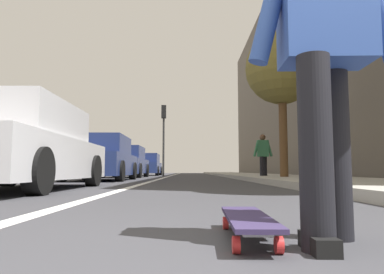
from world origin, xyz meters
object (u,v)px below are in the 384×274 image
at_px(skater_person, 324,39).
at_px(traffic_light, 164,127).
at_px(skateboard, 247,220).
at_px(parked_car_far, 126,163).
at_px(parked_car_end, 146,165).
at_px(parked_car_mid, 101,159).
at_px(pedestrian_distant, 263,153).
at_px(street_tree_mid, 282,69).
at_px(parked_car_near, 20,148).

bearing_deg(skater_person, traffic_light, 6.21).
height_order(skateboard, skater_person, skater_person).
relative_size(skater_person, parked_car_far, 0.37).
relative_size(skater_person, parked_car_end, 0.37).
height_order(parked_car_mid, traffic_light, traffic_light).
distance_m(parked_car_mid, parked_car_end, 12.50).
bearing_deg(pedestrian_distant, parked_car_far, 56.20).
relative_size(parked_car_mid, street_tree_mid, 0.87).
height_order(parked_car_end, pedestrian_distant, pedestrian_distant).
relative_size(parked_car_near, street_tree_mid, 0.93).
distance_m(parked_car_near, parked_car_mid, 5.85).
xyz_separation_m(skateboard, parked_car_near, (4.41, 3.20, 0.62)).
bearing_deg(skateboard, parked_car_end, 8.02).
height_order(parked_car_end, traffic_light, traffic_light).
xyz_separation_m(skateboard, parked_car_mid, (10.26, 3.23, 0.61)).
distance_m(parked_car_near, parked_car_far, 11.38).
bearing_deg(parked_car_far, pedestrian_distant, -123.80).
xyz_separation_m(skater_person, parked_car_near, (4.56, 3.54, -0.22)).
relative_size(traffic_light, street_tree_mid, 0.89).
relative_size(parked_car_far, traffic_light, 1.02).
relative_size(parked_car_mid, parked_car_far, 0.96).
distance_m(parked_car_far, street_tree_mid, 9.17).
height_order(skater_person, parked_car_near, skater_person).
bearing_deg(pedestrian_distant, parked_car_mid, 105.27).
xyz_separation_m(skater_person, pedestrian_distant, (11.98, -2.19, 0.04)).
distance_m(skateboard, parked_car_end, 22.99).
bearing_deg(parked_car_end, skateboard, -171.98).
bearing_deg(traffic_light, skateboard, -174.73).
height_order(skateboard, pedestrian_distant, pedestrian_distant).
distance_m(street_tree_mid, pedestrian_distant, 3.48).
relative_size(parked_car_near, traffic_light, 1.05).
bearing_deg(parked_car_far, skater_person, -166.88).
bearing_deg(skateboard, parked_car_mid, 17.48).
xyz_separation_m(parked_car_far, pedestrian_distant, (-3.95, -5.90, 0.26)).
height_order(parked_car_near, street_tree_mid, street_tree_mid).
height_order(skater_person, traffic_light, traffic_light).
distance_m(skateboard, traffic_light, 20.18).
xyz_separation_m(skater_person, traffic_light, (20.03, 2.18, 2.04)).
bearing_deg(parked_car_near, street_tree_mid, -48.87).
xyz_separation_m(skater_person, parked_car_far, (15.93, 3.71, -0.22)).
height_order(traffic_light, street_tree_mid, street_tree_mid).
xyz_separation_m(parked_car_mid, pedestrian_distant, (1.57, -5.76, 0.27)).
height_order(skater_person, street_tree_mid, street_tree_mid).
relative_size(parked_car_far, pedestrian_distant, 2.56).
distance_m(skater_person, traffic_light, 20.26).
bearing_deg(skater_person, parked_car_end, 8.81).
height_order(parked_car_far, parked_car_end, parked_car_far).
height_order(skateboard, parked_car_mid, parked_car_mid).
relative_size(parked_car_end, traffic_light, 1.03).
bearing_deg(pedestrian_distant, parked_car_near, 142.35).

